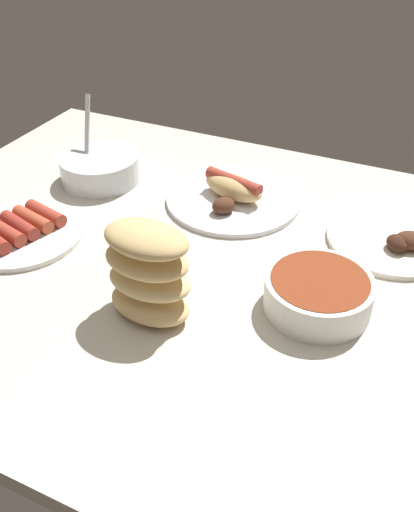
{
  "coord_description": "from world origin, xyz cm",
  "views": [
    {
      "loc": [
        -31.19,
        66.47,
        54.68
      ],
      "look_at": [
        -1.75,
        3.04,
        3.0
      ],
      "focal_mm": 38.59,
      "sensor_mm": 36.0,
      "label": 1
    }
  ],
  "objects": [
    {
      "name": "plate_grilled_meat",
      "position": [
        -27.54,
        -17.31,
        0.81
      ],
      "size": [
        21.77,
        21.77,
        3.87
      ],
      "color": "white",
      "rests_on": "ground_plane"
    },
    {
      "name": "plate_hotdog_assembled",
      "position": [
        2.84,
        -18.63,
        1.63
      ],
      "size": [
        25.76,
        25.76,
        5.61
      ],
      "color": "white",
      "rests_on": "ground_plane"
    },
    {
      "name": "bowl_chili",
      "position": [
        -20.16,
        4.27,
        2.95
      ],
      "size": [
        15.82,
        15.82,
        5.4
      ],
      "color": "white",
      "rests_on": "ground_plane"
    },
    {
      "name": "bread_stack",
      "position": [
        1.84,
        14.92,
        7.2
      ],
      "size": [
        13.56,
        9.95,
        14.4
      ],
      "color": "#DBB77A",
      "rests_on": "ground_plane"
    },
    {
      "name": "plate_sausages",
      "position": [
        32.06,
        7.68,
        1.12
      ],
      "size": [
        21.73,
        21.73,
        3.44
      ],
      "color": "white",
      "rests_on": "ground_plane"
    },
    {
      "name": "ground_plane",
      "position": [
        0.0,
        0.0,
        -1.5
      ],
      "size": [
        120.0,
        90.0,
        3.0
      ],
      "primitive_type": "cube",
      "color": "beige"
    },
    {
      "name": "bowl_coleslaw",
      "position": [
        30.86,
        -15.46,
        2.99
      ],
      "size": [
        15.97,
        15.97,
        15.58
      ],
      "color": "silver",
      "rests_on": "ground_plane"
    }
  ]
}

